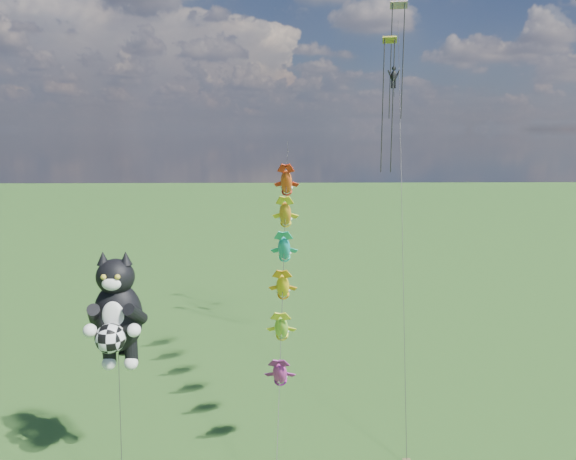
{
  "coord_description": "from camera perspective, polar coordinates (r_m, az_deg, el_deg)",
  "views": [
    {
      "loc": [
        9.26,
        -26.87,
        16.6
      ],
      "look_at": [
        10.07,
        8.36,
        10.27
      ],
      "focal_mm": 35.0,
      "sensor_mm": 36.0,
      "label": 1
    }
  ],
  "objects": [
    {
      "name": "parafoil_rig",
      "position": [
        41.22,
        10.73,
        15.09
      ],
      "size": [
        3.27,
        17.45,
        25.74
      ],
      "rotation": [
        0.0,
        0.0,
        -0.05
      ],
      "color": "brown",
      "rests_on": "ground"
    },
    {
      "name": "ground",
      "position": [
        32.91,
        -18.71,
        -20.69
      ],
      "size": [
        300.0,
        300.0,
        0.0
      ],
      "primitive_type": "plane",
      "color": "#153F0F"
    },
    {
      "name": "fish_windsock_rig",
      "position": [
        31.78,
        -0.47,
        -3.84
      ],
      "size": [
        1.39,
        15.95,
        15.85
      ],
      "rotation": [
        0.0,
        0.0,
        0.26
      ],
      "color": "brown",
      "rests_on": "ground"
    },
    {
      "name": "cat_kite_rig",
      "position": [
        27.53,
        -17.02,
        -7.91
      ],
      "size": [
        2.62,
        4.24,
        11.09
      ],
      "rotation": [
        0.0,
        0.0,
        0.2
      ],
      "color": "brown",
      "rests_on": "ground"
    }
  ]
}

